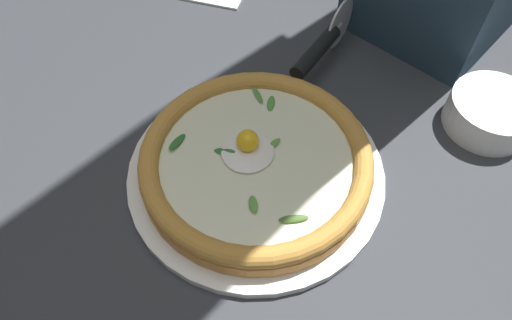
{
  "coord_description": "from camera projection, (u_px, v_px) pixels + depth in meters",
  "views": [
    {
      "loc": [
        0.24,
        0.11,
        0.48
      ],
      "look_at": [
        -0.05,
        -0.04,
        0.03
      ],
      "focal_mm": 32.73,
      "sensor_mm": 36.0,
      "label": 1
    }
  ],
  "objects": [
    {
      "name": "ground_plane",
      "position": [
        265.0,
        222.0,
        0.56
      ],
      "size": [
        2.4,
        2.4,
        0.03
      ],
      "primitive_type": "cube",
      "color": "#33363B",
      "rests_on": "ground"
    },
    {
      "name": "pizza_plate",
      "position": [
        256.0,
        172.0,
        0.57
      ],
      "size": [
        0.31,
        0.31,
        0.01
      ],
      "primitive_type": "cylinder",
      "color": "white",
      "rests_on": "ground"
    },
    {
      "name": "pizza",
      "position": [
        256.0,
        161.0,
        0.55
      ],
      "size": [
        0.28,
        0.28,
        0.05
      ],
      "color": "#CC853D",
      "rests_on": "pizza_plate"
    },
    {
      "name": "side_bowl",
      "position": [
        491.0,
        113.0,
        0.61
      ],
      "size": [
        0.11,
        0.11,
        0.04
      ],
      "primitive_type": "cylinder",
      "color": "white",
      "rests_on": "ground"
    },
    {
      "name": "pizza_cutter",
      "position": [
        322.0,
        44.0,
        0.66
      ],
      "size": [
        0.16,
        0.03,
        0.08
      ],
      "color": "silver",
      "rests_on": "ground"
    }
  ]
}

